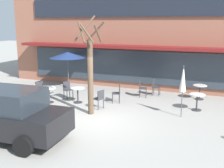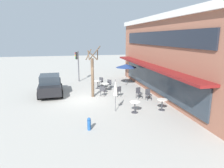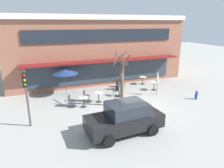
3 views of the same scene
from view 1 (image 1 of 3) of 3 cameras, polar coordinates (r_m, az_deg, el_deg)
name	(u,v)px [view 1 (image 1 of 3)]	position (r m, az deg, el deg)	size (l,w,h in m)	color
ground_plane	(95,121)	(11.48, -3.54, -7.50)	(80.00, 80.00, 0.00)	#9E9B93
building_facade	(155,31)	(20.25, 8.70, 10.58)	(17.61, 9.10, 6.62)	#935B47
cafe_table_near_wall	(200,90)	(15.13, 17.42, -1.12)	(0.70, 0.70, 0.76)	#333338
cafe_table_streetside	(78,93)	(13.95, -6.97, -1.75)	(0.70, 0.70, 0.76)	#333338
cafe_table_by_tree	(197,99)	(13.22, 16.91, -2.99)	(0.70, 0.70, 0.76)	#333338
cafe_table_mid_patio	(49,93)	(14.20, -12.68, -1.71)	(0.70, 0.70, 0.76)	#333338
patio_umbrella_green_folded	(68,55)	(16.89, -9.02, 5.85)	(2.10, 2.10, 2.20)	#4C4C51
patio_umbrella_cream_folded	(183,79)	(11.87, 14.24, 0.97)	(0.28, 0.28, 2.20)	#4C4C51
cafe_chair_0	(155,86)	(15.43, 8.72, -0.39)	(0.41, 0.41, 0.89)	#333338
cafe_chair_1	(40,89)	(15.06, -14.35, -0.96)	(0.54, 0.54, 0.89)	#333338
cafe_chair_2	(117,92)	(13.88, 1.12, -1.69)	(0.52, 0.52, 0.89)	#333338
cafe_chair_3	(68,89)	(14.84, -9.02, -0.92)	(0.55, 0.55, 0.89)	#333338
cafe_chair_4	(142,87)	(15.03, 6.04, -0.66)	(0.47, 0.47, 0.89)	#333338
cafe_chair_5	(99,98)	(12.88, -2.59, -2.82)	(0.51, 0.51, 0.89)	#333338
parked_sedan	(7,114)	(10.10, -20.48, -5.83)	(4.28, 2.17, 1.76)	black
street_tree	(90,70)	(11.91, -4.46, 2.77)	(1.27, 1.28, 4.21)	brown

